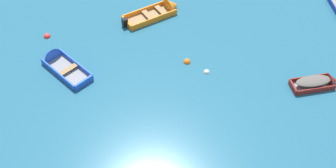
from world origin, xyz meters
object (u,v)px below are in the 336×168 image
Objects in this scene: rowboat_maroon_far_back at (320,82)px; mooring_buoy_far_field at (187,62)px; rowboat_blue_cluster_inner at (57,61)px; mooring_buoy_central at (207,72)px; rowboat_orange_far_right at (163,10)px; mooring_buoy_outer_edge at (47,37)px.

rowboat_maroon_far_back is 6.60× the size of mooring_buoy_far_field.
mooring_buoy_central is (9.45, -0.71, -0.19)m from rowboat_blue_cluster_inner.
rowboat_orange_far_right is 6.80m from mooring_buoy_central.
rowboat_maroon_far_back is 6.81m from mooring_buoy_central.
mooring_buoy_outer_edge is at bearing 166.08° from rowboat_maroon_far_back.
rowboat_blue_cluster_inner is 0.89× the size of rowboat_orange_far_right.
mooring_buoy_far_field is (8.25, 0.20, -0.19)m from rowboat_blue_cluster_inner.
rowboat_blue_cluster_inner reaches higher than mooring_buoy_central.
mooring_buoy_far_field is (-7.93, 1.91, -0.27)m from rowboat_maroon_far_back.
rowboat_orange_far_right is 5.51m from mooring_buoy_far_field.
rowboat_maroon_far_back reaches higher than mooring_buoy_central.
mooring_buoy_far_field is at bearing -14.22° from mooring_buoy_outer_edge.
rowboat_maroon_far_back is 6.47× the size of mooring_buoy_outer_edge.
rowboat_blue_cluster_inner is 10.57× the size of mooring_buoy_central.
mooring_buoy_outer_edge is at bearing -159.83° from rowboat_orange_far_right.
rowboat_blue_cluster_inner is 2.86m from mooring_buoy_outer_edge.
mooring_buoy_outer_edge is at bearing 114.85° from rowboat_blue_cluster_inner.
mooring_buoy_outer_edge is 1.31× the size of mooring_buoy_central.
rowboat_orange_far_right is at bearing 143.30° from rowboat_maroon_far_back.
rowboat_blue_cluster_inner reaches higher than rowboat_maroon_far_back.
mooring_buoy_outer_edge is 9.75m from mooring_buoy_far_field.
rowboat_maroon_far_back is at bearing -36.70° from rowboat_orange_far_right.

